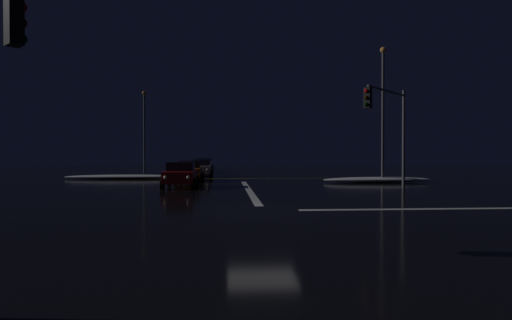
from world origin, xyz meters
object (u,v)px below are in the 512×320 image
(sedan_orange, at_px, (190,171))
(streetlamp_left_far, at_px, (144,126))
(sedan_red, at_px, (181,174))
(sedan_silver, at_px, (201,168))
(traffic_signal_ne, at_px, (389,118))
(streetlamp_right_near, at_px, (383,105))
(sedan_gray, at_px, (203,165))
(sedan_blue, at_px, (203,166))
(sedan_white, at_px, (206,164))

(sedan_orange, distance_m, streetlamp_left_far, 14.98)
(sedan_red, height_order, sedan_orange, same)
(sedan_silver, bearing_deg, traffic_signal_ne, -54.77)
(sedan_orange, height_order, streetlamp_right_near, streetlamp_right_near)
(streetlamp_right_near, relative_size, streetlamp_left_far, 1.11)
(streetlamp_left_far, bearing_deg, traffic_signal_ne, -51.87)
(sedan_silver, relative_size, streetlamp_right_near, 0.44)
(sedan_gray, distance_m, streetlamp_left_far, 9.20)
(sedan_red, bearing_deg, traffic_signal_ne, -16.51)
(sedan_blue, distance_m, traffic_signal_ne, 25.68)
(sedan_red, height_order, sedan_blue, same)
(streetlamp_right_near, bearing_deg, sedan_orange, 168.28)
(sedan_blue, bearing_deg, sedan_orange, -91.30)
(sedan_orange, distance_m, traffic_signal_ne, 15.63)
(sedan_orange, distance_m, sedan_gray, 18.71)
(streetlamp_right_near, xyz_separation_m, streetlamp_left_far, (-19.99, 16.00, -0.50))
(sedan_gray, height_order, sedan_white, same)
(sedan_blue, xyz_separation_m, streetlamp_left_far, (-6.21, 0.01, 4.29))
(sedan_gray, bearing_deg, sedan_white, 89.52)
(sedan_blue, relative_size, streetlamp_left_far, 0.49)
(sedan_red, bearing_deg, sedan_white, 89.88)
(sedan_blue, distance_m, streetlamp_left_far, 7.55)
(sedan_red, relative_size, streetlamp_right_near, 0.44)
(sedan_red, distance_m, streetlamp_right_near, 15.24)
(sedan_orange, distance_m, sedan_white, 24.57)
(sedan_white, height_order, streetlamp_left_far, streetlamp_left_far)
(traffic_signal_ne, relative_size, streetlamp_right_near, 0.60)
(sedan_silver, bearing_deg, streetlamp_right_near, -34.85)
(traffic_signal_ne, xyz_separation_m, streetlamp_left_far, (-17.80, 22.68, 1.00))
(traffic_signal_ne, bearing_deg, sedan_red, 163.49)
(sedan_blue, height_order, streetlamp_right_near, streetlamp_right_near)
(sedan_blue, xyz_separation_m, sedan_gray, (-0.33, 5.63, 0.00))
(streetlamp_right_near, bearing_deg, sedan_blue, 130.74)
(traffic_signal_ne, height_order, streetlamp_left_far, streetlamp_left_far)
(sedan_silver, bearing_deg, sedan_red, -92.44)
(sedan_silver, height_order, streetlamp_left_far, streetlamp_left_far)
(sedan_white, height_order, traffic_signal_ne, traffic_signal_ne)
(streetlamp_right_near, bearing_deg, sedan_red, -167.44)
(sedan_gray, xyz_separation_m, streetlamp_left_far, (-5.89, -5.63, 4.29))
(sedan_red, xyz_separation_m, sedan_silver, (0.54, 12.60, 0.00))
(sedan_red, distance_m, sedan_orange, 6.06)
(traffic_signal_ne, bearing_deg, streetlamp_right_near, 71.91)
(sedan_blue, bearing_deg, traffic_signal_ne, -62.92)
(sedan_gray, relative_size, streetlamp_left_far, 0.49)
(streetlamp_right_near, bearing_deg, traffic_signal_ne, -108.09)
(sedan_blue, bearing_deg, sedan_silver, -88.28)
(sedan_silver, height_order, sedan_gray, same)
(sedan_silver, bearing_deg, streetlamp_left_far, 134.40)
(sedan_silver, bearing_deg, sedan_gray, 92.45)
(traffic_signal_ne, bearing_deg, sedan_orange, 141.08)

